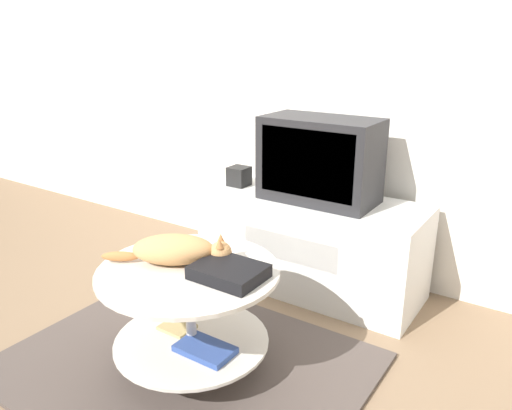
% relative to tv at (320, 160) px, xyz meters
% --- Properties ---
extents(ground_plane, '(12.00, 12.00, 0.00)m').
position_rel_tv_xyz_m(ground_plane, '(-0.14, -0.98, -0.77)').
color(ground_plane, '#7F664C').
extents(wall_back, '(8.00, 0.05, 2.60)m').
position_rel_tv_xyz_m(wall_back, '(-0.14, 0.35, 0.53)').
color(wall_back, silver).
rests_on(wall_back, ground_plane).
extents(rug, '(1.53, 1.20, 0.02)m').
position_rel_tv_xyz_m(rug, '(-0.14, -0.98, -0.76)').
color(rug, '#4C423D').
rests_on(rug, ground_plane).
extents(tv_stand, '(1.26, 0.50, 0.54)m').
position_rel_tv_xyz_m(tv_stand, '(-0.04, 0.01, -0.50)').
color(tv_stand, silver).
rests_on(tv_stand, ground_plane).
extents(tv, '(0.62, 0.33, 0.45)m').
position_rel_tv_xyz_m(tv, '(0.00, 0.00, 0.00)').
color(tv, '#232326').
rests_on(tv, tv_stand).
extents(speaker, '(0.11, 0.11, 0.11)m').
position_rel_tv_xyz_m(speaker, '(-0.53, -0.01, -0.17)').
color(speaker, black).
rests_on(speaker, tv_stand).
extents(coffee_table, '(0.75, 0.75, 0.48)m').
position_rel_tv_xyz_m(coffee_table, '(-0.09, -0.98, -0.44)').
color(coffee_table, '#B2B2B7').
rests_on(coffee_table, rug).
extents(dvd_box, '(0.27, 0.21, 0.05)m').
position_rel_tv_xyz_m(dvd_box, '(0.10, -0.95, -0.25)').
color(dvd_box, black).
rests_on(dvd_box, coffee_table).
extents(cat, '(0.48, 0.35, 0.12)m').
position_rel_tv_xyz_m(cat, '(-0.17, -0.96, -0.21)').
color(cat, tan).
rests_on(cat, coffee_table).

